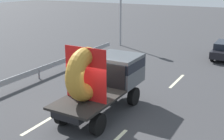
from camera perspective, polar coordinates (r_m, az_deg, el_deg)
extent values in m
plane|color=#38383A|center=(12.52, -4.45, -9.59)|extent=(120.00, 120.00, 0.00)
cylinder|color=black|center=(14.39, -1.82, -3.96)|extent=(0.28, 0.87, 0.87)
cylinder|color=black|center=(13.64, 4.33, -5.23)|extent=(0.28, 0.87, 0.87)
cylinder|color=black|center=(12.02, -9.79, -8.71)|extent=(0.28, 0.87, 0.87)
cylinder|color=black|center=(11.12, -2.83, -10.73)|extent=(0.28, 0.87, 0.87)
cube|color=black|center=(12.57, -2.25, -5.11)|extent=(1.30, 5.10, 0.25)
cube|color=#4C5156|center=(13.59, 1.20, 0.22)|extent=(2.00, 1.94, 1.35)
cube|color=black|center=(13.46, 1.11, 1.38)|extent=(2.02, 1.84, 0.44)
cube|color=black|center=(11.75, -4.75, -5.88)|extent=(2.00, 3.16, 0.10)
cube|color=black|center=(12.75, -0.97, -1.06)|extent=(1.80, 0.08, 1.10)
torus|color=#B7842D|center=(11.24, -5.32, -0.84)|extent=(0.71, 2.16, 2.16)
cube|color=red|center=(11.24, -5.32, -0.84)|extent=(1.90, 0.03, 2.16)
cylinder|color=black|center=(24.76, 20.54, 3.73)|extent=(0.21, 0.61, 0.61)
cylinder|color=black|center=(22.31, 19.43, 2.44)|extent=(0.21, 0.61, 0.61)
cylinder|color=gray|center=(26.02, 1.73, 10.10)|extent=(0.16, 0.16, 4.77)
cube|color=gray|center=(18.92, -10.92, 1.35)|extent=(0.06, 13.66, 0.32)
cylinder|color=slate|center=(17.79, -14.40, -0.84)|extent=(0.10, 0.10, 0.55)
cylinder|color=slate|center=(20.27, -7.78, 1.77)|extent=(0.10, 0.10, 0.55)
cylinder|color=slate|center=(22.99, -2.66, 3.78)|extent=(0.10, 0.10, 0.55)
cube|color=beige|center=(12.49, -13.53, -10.10)|extent=(0.16, 2.52, 0.01)
cube|color=beige|center=(18.24, 2.60, -0.74)|extent=(0.16, 2.08, 0.01)
cube|color=beige|center=(17.33, 12.86, -2.16)|extent=(0.16, 2.64, 0.01)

